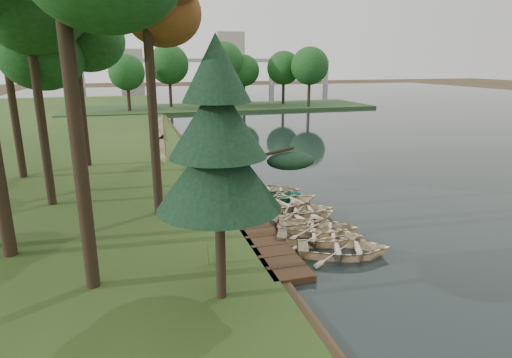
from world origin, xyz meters
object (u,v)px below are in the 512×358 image
object	(u,v)px
rowboat_1	(320,234)
stored_rowboat	(165,159)
rowboat_0	(344,246)
pine_tree	(218,142)
rowboat_2	(317,226)
boardwalk	(240,210)

from	to	relation	value
rowboat_1	stored_rowboat	distance (m)	16.88
rowboat_0	stored_rowboat	xyz separation A→B (m)	(-5.69, 17.47, 0.23)
rowboat_1	pine_tree	world-z (taller)	pine_tree
rowboat_2	boardwalk	bearing A→B (deg)	59.55
rowboat_2	stored_rowboat	size ratio (longest dim) A/B	1.04
pine_tree	stored_rowboat	bearing A→B (deg)	90.55
rowboat_2	rowboat_0	bearing A→B (deg)	-153.14
rowboat_0	pine_tree	xyz separation A→B (m)	(-5.50, -2.12, 4.95)
rowboat_1	rowboat_2	size ratio (longest dim) A/B	1.02
stored_rowboat	pine_tree	world-z (taller)	pine_tree
stored_rowboat	pine_tree	xyz separation A→B (m)	(0.19, -19.60, 4.72)
rowboat_0	rowboat_2	xyz separation A→B (m)	(-0.08, 2.41, -0.01)
rowboat_2	pine_tree	xyz separation A→B (m)	(-5.42, -4.54, 4.96)
rowboat_0	rowboat_1	distance (m)	1.50
rowboat_0	rowboat_1	xyz separation A→B (m)	(-0.40, 1.45, -0.00)
boardwalk	rowboat_0	distance (m)	6.86
rowboat_0	rowboat_2	size ratio (longest dim) A/B	1.03
stored_rowboat	rowboat_1	bearing A→B (deg)	-152.89
rowboat_0	rowboat_2	world-z (taller)	rowboat_0
rowboat_1	pine_tree	bearing A→B (deg)	147.43
rowboat_2	pine_tree	size ratio (longest dim) A/B	0.45
rowboat_1	pine_tree	distance (m)	7.95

